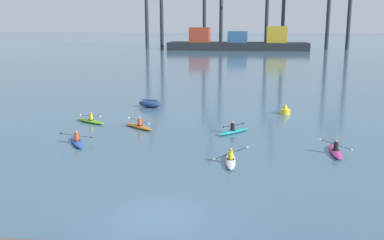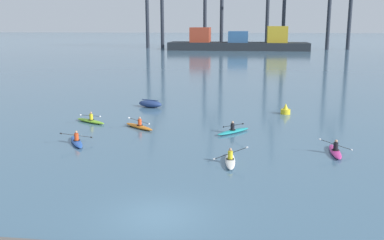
# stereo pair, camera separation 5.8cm
# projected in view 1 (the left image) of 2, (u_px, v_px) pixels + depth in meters

# --- Properties ---
(ground_plane) EXTENTS (800.00, 800.00, 0.00)m
(ground_plane) POSITION_uv_depth(u_px,v_px,m) (158.00, 216.00, 19.32)
(ground_plane) COLOR #476B84
(container_barge) EXTENTS (44.14, 10.82, 7.50)m
(container_barge) POSITION_uv_depth(u_px,v_px,m) (238.00, 42.00, 141.19)
(container_barge) COLOR #1E2328
(container_barge) RESTS_ON ground
(capsized_dinghy) EXTENTS (2.82, 1.94, 0.76)m
(capsized_dinghy) POSITION_uv_depth(u_px,v_px,m) (150.00, 104.00, 44.52)
(capsized_dinghy) COLOR navy
(capsized_dinghy) RESTS_ON ground
(channel_buoy) EXTENTS (0.90, 0.90, 1.00)m
(channel_buoy) POSITION_uv_depth(u_px,v_px,m) (285.00, 110.00, 41.19)
(channel_buoy) COLOR yellow
(channel_buoy) RESTS_ON ground
(kayak_magenta) EXTENTS (2.21, 3.41, 1.00)m
(kayak_magenta) POSITION_uv_depth(u_px,v_px,m) (335.00, 151.00, 28.65)
(kayak_magenta) COLOR #C13384
(kayak_magenta) RESTS_ON ground
(kayak_teal) EXTENTS (2.69, 2.95, 0.99)m
(kayak_teal) POSITION_uv_depth(u_px,v_px,m) (233.00, 131.00, 34.02)
(kayak_teal) COLOR teal
(kayak_teal) RESTS_ON ground
(kayak_white) EXTENTS (2.16, 3.43, 1.08)m
(kayak_white) POSITION_uv_depth(u_px,v_px,m) (230.00, 160.00, 26.73)
(kayak_white) COLOR silver
(kayak_white) RESTS_ON ground
(kayak_orange) EXTENTS (3.00, 2.63, 1.09)m
(kayak_orange) POSITION_uv_depth(u_px,v_px,m) (139.00, 126.00, 35.58)
(kayak_orange) COLOR orange
(kayak_orange) RESTS_ON ground
(kayak_lime) EXTENTS (3.24, 2.24, 0.95)m
(kayak_lime) POSITION_uv_depth(u_px,v_px,m) (91.00, 121.00, 37.59)
(kayak_lime) COLOR #7ABC2D
(kayak_lime) RESTS_ON ground
(kayak_blue) EXTENTS (2.23, 3.24, 0.95)m
(kayak_blue) POSITION_uv_depth(u_px,v_px,m) (77.00, 141.00, 30.99)
(kayak_blue) COLOR #2856B2
(kayak_blue) RESTS_ON ground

